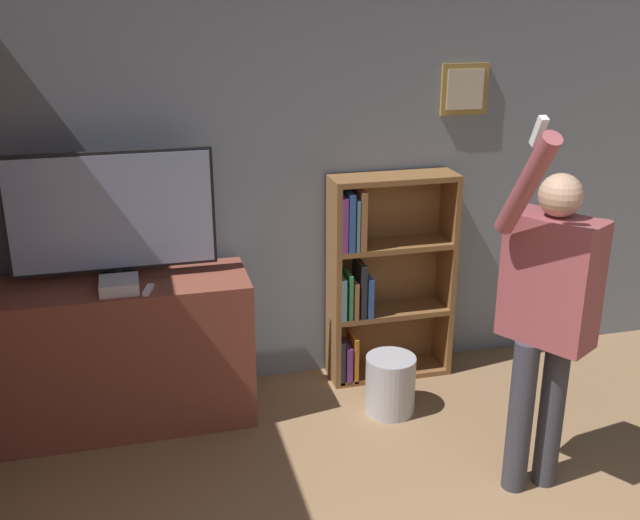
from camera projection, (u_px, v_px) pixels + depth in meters
name	position (u px, v px, depth m)	size (l,w,h in m)	color
wall_back	(316.00, 181.00, 4.83)	(6.09, 0.09, 2.70)	gray
tv_ledge	(125.00, 354.00, 4.49)	(1.49, 0.54, 0.92)	brown
television	(112.00, 215.00, 4.25)	(1.16, 0.22, 0.76)	black
game_console	(119.00, 285.00, 4.21)	(0.22, 0.22, 0.07)	silver
remote_loose	(148.00, 290.00, 4.20)	(0.07, 0.14, 0.02)	white
bookshelf	(378.00, 277.00, 4.97)	(0.83, 0.28, 1.41)	brown
person	(549.00, 307.00, 3.69)	(0.60, 0.58, 2.03)	#383842
waste_bin	(390.00, 384.00, 4.69)	(0.31, 0.31, 0.38)	#B7B7BC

